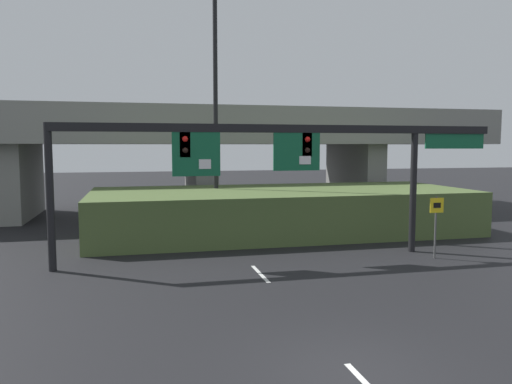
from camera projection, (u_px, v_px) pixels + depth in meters
ground_plane at (352, 369)px, 10.22m from camera, size 160.00×160.00×0.00m
lane_markings at (236, 249)px, 22.04m from camera, size 0.14×46.29×0.01m
signal_gantry at (277, 149)px, 19.70m from camera, size 18.10×0.44×5.39m
speed_limit_sign at (436, 218)px, 20.06m from camera, size 0.60×0.11×2.52m
highway_light_pole_near at (215, 75)px, 26.42m from camera, size 0.70×0.36×15.86m
overpass_bridge at (200, 143)px, 33.81m from camera, size 40.01×9.32×6.98m
grass_embankment at (282, 211)px, 26.32m from camera, size 19.47×7.85×2.25m
parked_sedan_near_right at (417, 217)px, 27.20m from camera, size 4.61×2.02×1.47m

